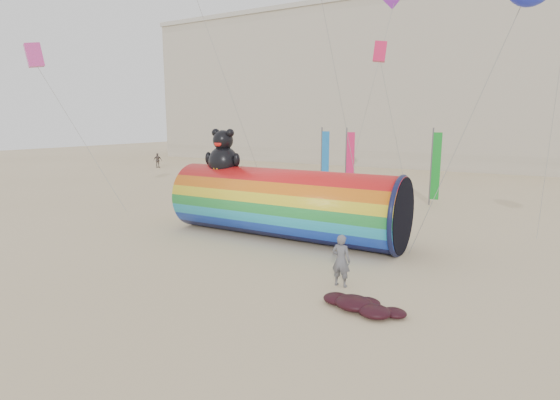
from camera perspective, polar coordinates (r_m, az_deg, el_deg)
The scene contains 6 objects.
ground at distance 17.75m, azimuth -3.86°, elevation -8.26°, with size 160.00×160.00×0.00m, color #CCB58C.
hotel_building at distance 63.78m, azimuth 10.65°, elevation 14.30°, with size 60.40×15.40×20.60m.
windsock_assembly at distance 21.20m, azimuth 0.55°, elevation -0.23°, with size 11.57×3.52×5.33m.
kite_handler at distance 15.25m, azimuth 7.98°, elevation -7.83°, with size 0.67×0.44×1.84m, color #5B5C63.
fabric_bundle at distance 13.73m, azimuth 10.50°, elevation -13.34°, with size 2.62×1.35×0.41m.
festival_banners at distance 31.08m, azimuth 11.39°, elevation 4.54°, with size 8.29×2.48×5.20m.
Camera 1 is at (9.42, -13.94, 5.63)m, focal length 28.00 mm.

